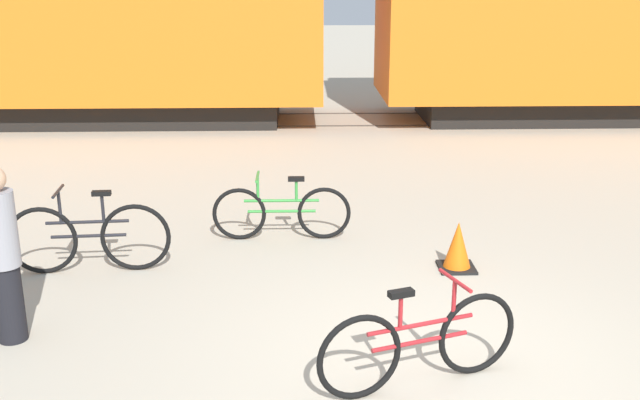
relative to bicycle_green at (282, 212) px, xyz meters
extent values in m
plane|color=#B2A893|center=(1.38, -3.13, -0.35)|extent=(80.00, 80.00, 0.00)
cube|color=black|center=(-5.21, 7.64, -0.08)|extent=(9.97, 2.28, 0.55)
cube|color=orange|center=(-5.21, 7.64, 2.10)|extent=(11.87, 3.04, 3.80)
cube|color=#4C4238|center=(1.38, 6.92, -0.34)|extent=(37.05, 0.07, 0.01)
cube|color=#4C4238|center=(1.38, 8.36, -0.34)|extent=(37.05, 0.07, 0.01)
torus|color=black|center=(-0.52, 0.00, -0.02)|extent=(0.66, 0.05, 0.66)
torus|color=black|center=(0.52, 0.00, -0.02)|extent=(0.66, 0.05, 0.66)
cylinder|color=#338C38|center=(0.00, 0.00, 0.14)|extent=(0.91, 0.04, 0.04)
cylinder|color=#338C38|center=(0.00, 0.00, 0.01)|extent=(0.83, 0.04, 0.04)
cylinder|color=#338C38|center=(0.18, 0.00, 0.28)|extent=(0.04, 0.04, 0.27)
cube|color=black|center=(0.18, 0.00, 0.42)|extent=(0.20, 0.08, 0.05)
cylinder|color=#338C38|center=(-0.29, 0.00, 0.30)|extent=(0.04, 0.04, 0.30)
cylinder|color=#338C38|center=(-0.29, 0.00, 0.45)|extent=(0.03, 0.46, 0.03)
torus|color=black|center=(1.65, -3.26, 0.00)|extent=(0.68, 0.29, 0.71)
torus|color=black|center=(0.66, -3.62, 0.00)|extent=(0.68, 0.29, 0.71)
cylinder|color=#A31E23|center=(1.16, -3.44, 0.18)|extent=(0.88, 0.35, 0.04)
cylinder|color=#A31E23|center=(1.16, -3.44, 0.04)|extent=(0.80, 0.32, 0.04)
cylinder|color=#A31E23|center=(0.99, -3.50, 0.33)|extent=(0.04, 0.04, 0.30)
cube|color=black|center=(0.99, -3.50, 0.48)|extent=(0.22, 0.14, 0.05)
cylinder|color=#A31E23|center=(1.43, -3.34, 0.35)|extent=(0.04, 0.04, 0.33)
cylinder|color=#A31E23|center=(1.43, -3.34, 0.51)|extent=(0.19, 0.44, 0.03)
torus|color=black|center=(-2.58, -1.02, 0.03)|extent=(0.76, 0.10, 0.76)
torus|color=black|center=(-1.58, -0.95, 0.03)|extent=(0.76, 0.10, 0.76)
cylinder|color=black|center=(-2.08, -0.98, 0.23)|extent=(0.88, 0.10, 0.04)
cylinder|color=black|center=(-2.08, -0.98, 0.07)|extent=(0.80, 0.09, 0.04)
cylinder|color=black|center=(-1.90, -0.97, 0.39)|extent=(0.04, 0.04, 0.32)
cube|color=black|center=(-1.90, -0.97, 0.55)|extent=(0.21, 0.09, 0.05)
cylinder|color=black|center=(-2.35, -1.00, 0.40)|extent=(0.04, 0.04, 0.36)
cylinder|color=black|center=(-2.35, -1.00, 0.58)|extent=(0.06, 0.46, 0.03)
cylinder|color=black|center=(-2.37, -2.56, 0.01)|extent=(0.25, 0.25, 0.71)
cube|color=black|center=(1.96, -1.02, -0.34)|extent=(0.40, 0.40, 0.03)
cone|color=orange|center=(1.96, -1.02, -0.08)|extent=(0.32, 0.32, 0.55)
camera|label=1|loc=(0.21, -8.71, 2.84)|focal=42.00mm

